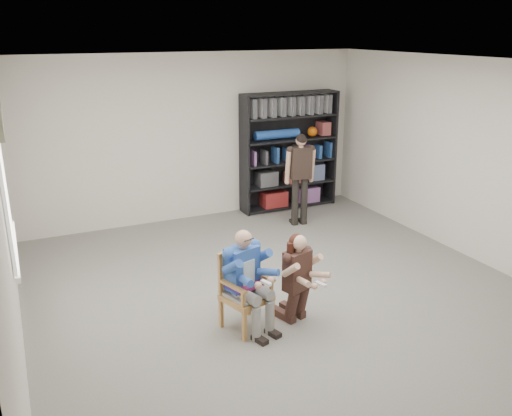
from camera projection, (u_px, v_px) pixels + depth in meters
name	position (u px, v px, depth m)	size (l,w,h in m)	color
room_shell	(294.00, 192.00, 6.13)	(6.00, 7.00, 2.80)	silver
floor	(292.00, 302.00, 6.57)	(6.00, 7.00, 0.01)	slate
window_left	(5.00, 180.00, 5.74)	(0.16, 2.00, 1.75)	white
armchair	(246.00, 291.00, 5.88)	(0.51, 0.50, 0.88)	#A4782D
seated_man	(246.00, 280.00, 5.84)	(0.50, 0.69, 1.15)	#2A4B8F
kneeling_woman	(299.00, 279.00, 5.98)	(0.44, 0.71, 1.05)	#351E1A
bookshelf	(289.00, 151.00, 9.74)	(1.80, 0.38, 2.10)	black
standing_man	(300.00, 180.00, 8.94)	(0.48, 0.27, 1.55)	black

